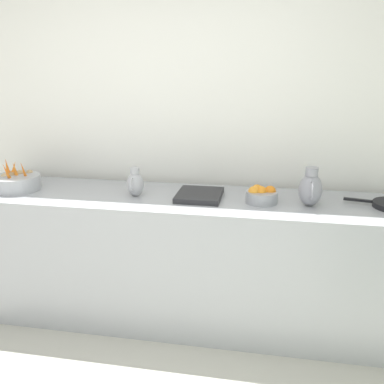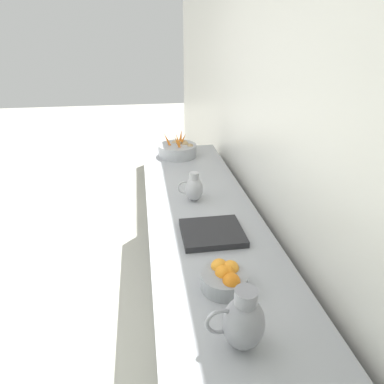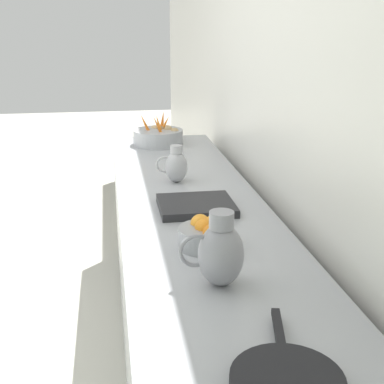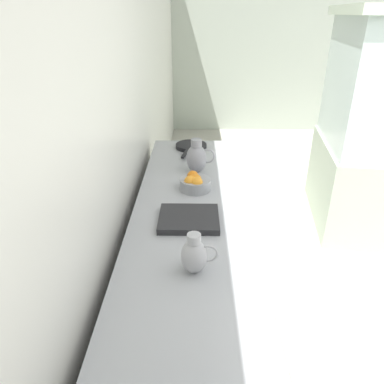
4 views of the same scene
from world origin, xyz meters
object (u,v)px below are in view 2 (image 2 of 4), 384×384
vegetable_colander (178,150)px  metal_pitcher_short (194,188)px  metal_pitcher_tall (243,321)px  orange_bowl (225,277)px

vegetable_colander → metal_pitcher_short: vegetable_colander is taller
metal_pitcher_short → metal_pitcher_tall: bearing=89.6°
vegetable_colander → metal_pitcher_tall: size_ratio=1.35×
vegetable_colander → metal_pitcher_short: bearing=90.4°
orange_bowl → vegetable_colander: bearing=-89.7°
metal_pitcher_tall → orange_bowl: bearing=-92.3°
orange_bowl → metal_pitcher_tall: 0.31m
orange_bowl → metal_pitcher_short: size_ratio=1.04×
orange_bowl → metal_pitcher_short: metal_pitcher_short is taller
vegetable_colander → orange_bowl: size_ratio=1.63×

